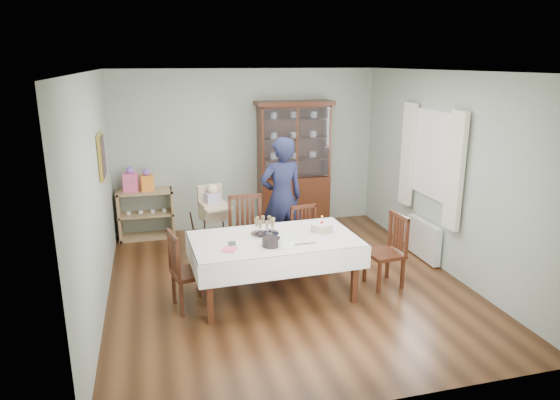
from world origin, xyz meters
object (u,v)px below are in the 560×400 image
object	(u,v)px
china_cabinet	(294,163)
woman	(282,198)
chair_end_right	(385,265)
birthday_cake	(322,228)
high_chair	(214,229)
champagne_tray	(265,230)
dining_table	(274,267)
chair_far_left	(248,252)
sideboard	(146,214)
gift_bag_pink	(130,181)
gift_bag_orange	(147,181)
chair_end_left	(190,285)
chair_far_right	(308,252)

from	to	relation	value
china_cabinet	woman	size ratio (longest dim) A/B	1.21
chair_end_right	birthday_cake	bearing A→B (deg)	-104.71
high_chair	birthday_cake	size ratio (longest dim) A/B	3.57
champagne_tray	dining_table	bearing A→B (deg)	-59.96
chair_far_left	woman	bearing A→B (deg)	41.41
sideboard	gift_bag_pink	xyz separation A→B (m)	(-0.20, -0.02, 0.58)
chair_far_left	woman	distance (m)	0.97
birthday_cake	gift_bag_pink	world-z (taller)	gift_bag_pink
dining_table	gift_bag_orange	distance (m)	3.02
chair_end_left	gift_bag_orange	size ratio (longest dim) A/B	2.61
high_chair	chair_end_left	bearing A→B (deg)	-119.74
chair_far_left	chair_far_right	xyz separation A→B (m)	(0.82, -0.11, -0.05)
chair_far_left	gift_bag_orange	bearing A→B (deg)	127.19
dining_table	china_cabinet	distance (m)	2.85
chair_end_left	chair_end_right	bearing A→B (deg)	-102.17
sideboard	chair_end_right	world-z (taller)	chair_end_right
chair_far_right	china_cabinet	bearing A→B (deg)	73.20
chair_end_left	woman	bearing A→B (deg)	-60.26
chair_end_right	gift_bag_pink	xyz separation A→B (m)	(-3.17, 2.63, 0.70)
sideboard	chair_far_left	xyz separation A→B (m)	(1.32, -1.85, -0.08)
sideboard	chair_end_left	bearing A→B (deg)	-79.64
sideboard	gift_bag_pink	size ratio (longest dim) A/B	2.20
gift_bag_pink	champagne_tray	bearing A→B (deg)	-56.16
chair_end_right	champagne_tray	xyz separation A→B (m)	(-1.54, 0.20, 0.55)
sideboard	chair_end_left	xyz separation A→B (m)	(0.48, -2.63, -0.12)
high_chair	gift_bag_orange	size ratio (longest dim) A/B	3.06
gift_bag_orange	birthday_cake	bearing A→B (deg)	-50.37
chair_end_left	high_chair	distance (m)	1.61
chair_end_left	champagne_tray	distance (m)	1.11
gift_bag_orange	champagne_tray	bearing A→B (deg)	-60.46
china_cabinet	gift_bag_pink	world-z (taller)	china_cabinet
chair_end_right	china_cabinet	bearing A→B (deg)	-176.64
sideboard	high_chair	size ratio (longest dim) A/B	0.81
high_chair	birthday_cake	xyz separation A→B (m)	(1.17, -1.43, 0.38)
dining_table	gift_bag_pink	xyz separation A→B (m)	(-1.71, 2.57, 0.60)
woman	birthday_cake	xyz separation A→B (m)	(0.20, -1.18, -0.08)
birthday_cake	gift_bag_pink	bearing A→B (deg)	132.87
chair_far_right	champagne_tray	distance (m)	1.03
china_cabinet	birthday_cake	distance (m)	2.56
chair_far_left	chair_end_right	world-z (taller)	chair_far_left
high_chair	champagne_tray	world-z (taller)	high_chair
sideboard	birthday_cake	size ratio (longest dim) A/B	2.90
birthday_cake	gift_bag_orange	xyz separation A→B (m)	(-2.08, 2.52, 0.14)
chair_far_right	chair_end_left	distance (m)	1.79
chair_end_left	high_chair	xyz separation A→B (m)	(0.48, 1.52, 0.15)
chair_end_right	chair_far_left	bearing A→B (deg)	-122.81
dining_table	birthday_cake	bearing A→B (deg)	5.26
high_chair	gift_bag_pink	xyz separation A→B (m)	(-1.17, 1.09, 0.55)
birthday_cake	chair_far_left	bearing A→B (deg)	139.64
dining_table	chair_far_left	xyz separation A→B (m)	(-0.19, 0.75, -0.07)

